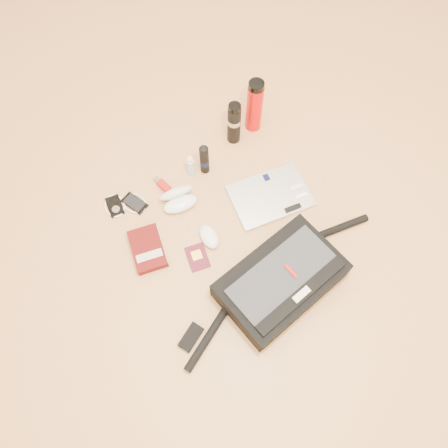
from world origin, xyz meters
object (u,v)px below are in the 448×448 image
at_px(messenger_bag, 280,281).
at_px(laptop, 271,196).
at_px(book, 148,249).
at_px(thermos_red, 254,106).
at_px(thermos_black, 234,123).

bearing_deg(messenger_bag, laptop, 52.14).
bearing_deg(laptop, messenger_bag, -109.97).
bearing_deg(book, laptop, 6.87).
bearing_deg(thermos_red, thermos_black, -171.97).
relative_size(laptop, thermos_red, 1.31).
bearing_deg(messenger_bag, thermos_black, 63.63).
distance_m(laptop, book, 0.59).
height_order(messenger_bag, thermos_red, thermos_red).
bearing_deg(thermos_black, book, -154.11).
distance_m(thermos_black, thermos_red, 0.12).
bearing_deg(thermos_black, messenger_bag, -108.04).
xyz_separation_m(laptop, thermos_black, (0.03, 0.36, 0.11)).
distance_m(messenger_bag, book, 0.57).
distance_m(laptop, thermos_black, 0.38).
height_order(messenger_bag, book, messenger_bag).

